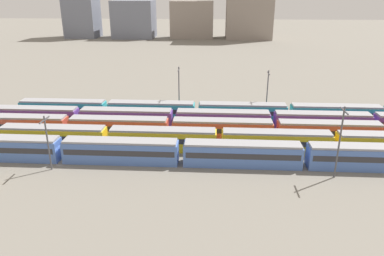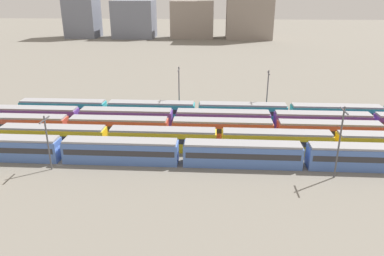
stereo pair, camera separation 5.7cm
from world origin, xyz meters
The scene contains 13 objects.
ground_plane centered at (0.00, 10.40, 0.00)m, with size 600.00×600.00×0.00m, color slate.
train_track_0 centered at (19.75, 0.00, 1.90)m, with size 74.70×3.06×3.75m.
train_track_1 centered at (25.70, 5.20, 1.90)m, with size 74.70×3.06×3.75m.
train_track_2 centered at (35.76, 10.40, 1.90)m, with size 112.50×3.06×3.75m.
train_track_3 centered at (35.95, 15.60, 1.90)m, with size 112.50×3.06×3.75m.
train_track_4 centered at (30.61, 20.80, 1.90)m, with size 93.60×3.06×3.75m.
catenary_pole_0 centered at (42.33, -3.24, 5.94)m, with size 0.24×3.20×10.75m.
catenary_pole_1 centered at (17.21, 24.02, 5.81)m, with size 0.24×3.20×10.51m.
catenary_pole_2 centered at (0.37, -3.26, 4.80)m, with size 0.24×3.20×8.55m.
catenary_pole_3 centered at (35.85, 23.77, 5.57)m, with size 0.24×3.20×10.04m.
distant_building_0 centered at (-51.33, 161.77, 16.61)m, with size 17.34×16.90×33.21m, color slate.
distant_building_1 centered at (-21.38, 161.77, 10.16)m, with size 22.71×19.27×20.32m, color slate.
distant_building_2 centered at (11.55, 161.77, 10.07)m, with size 23.69×13.88×20.13m, color gray.
Camera 1 is at (24.64, -51.50, 25.38)m, focal length 34.22 mm.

